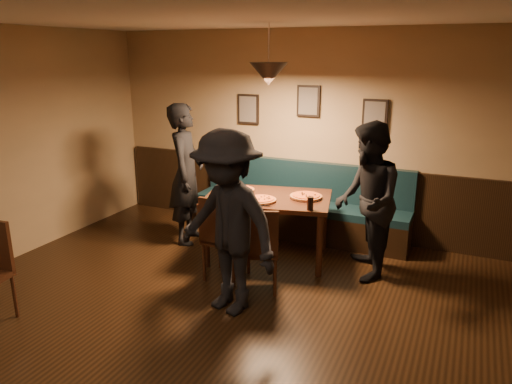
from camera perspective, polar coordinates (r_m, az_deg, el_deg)
floor at (r=4.29m, az=-10.18°, el=-19.39°), size 7.00×7.00×0.00m
ceiling at (r=3.52m, az=-12.58°, el=21.03°), size 7.00×7.00×0.00m
wall_back at (r=6.75m, az=6.20°, el=6.88°), size 6.00×0.00×6.00m
wainscot at (r=6.92m, az=5.90°, el=-0.53°), size 5.88×0.06×1.00m
booth_bench at (r=6.68m, az=5.16°, el=-1.14°), size 3.00×0.60×1.00m
picture_left at (r=7.01m, az=-0.91°, el=9.79°), size 0.32×0.04×0.42m
picture_center at (r=6.66m, az=6.24°, el=10.66°), size 0.32×0.04×0.42m
picture_right at (r=6.46m, az=13.89°, el=8.78°), size 0.32×0.04×0.42m
pendant_lamp at (r=5.60m, az=1.52°, el=13.82°), size 0.44×0.44×0.25m
dining_table at (r=5.97m, az=1.39°, el=-4.21°), size 1.67×1.27×0.80m
chair_near_left at (r=5.43m, az=-3.55°, el=-5.29°), size 0.44×0.44×0.99m
chair_near_right at (r=5.17m, az=0.26°, el=-6.62°), size 0.55×0.55×0.95m
diner_left at (r=6.45m, az=-8.25°, el=2.12°), size 0.63×0.78×1.87m
diner_right at (r=5.50m, az=13.00°, el=-1.08°), size 0.92×1.04×1.78m
diner_front at (r=4.62m, az=-3.40°, el=-3.73°), size 1.32×0.98×1.82m
pizza_a at (r=6.06m, az=-1.84°, el=0.28°), size 0.45×0.45×0.04m
pizza_b at (r=5.64m, az=0.60°, el=-0.92°), size 0.40×0.40×0.04m
pizza_c at (r=5.80m, az=5.93°, el=-0.51°), size 0.50×0.50×0.04m
soda_glass at (r=5.35m, az=6.44°, el=-1.35°), size 0.07×0.07×0.15m
tabasco_bottle at (r=5.57m, az=6.32°, el=-0.90°), size 0.03×0.03×0.11m
napkin_a at (r=6.30m, az=-2.30°, el=0.75°), size 0.20×0.20×0.01m
napkin_b at (r=5.83m, az=-4.88°, el=-0.59°), size 0.16×0.16×0.01m
cutlery_set at (r=5.49m, az=0.02°, el=-1.59°), size 0.19×0.09×0.00m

